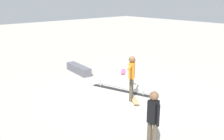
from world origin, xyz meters
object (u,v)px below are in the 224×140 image
Objects in this scene: skater_main at (132,75)px; skateboard_main at (135,100)px; grind_rail at (121,86)px; skate_ledge at (79,69)px; bystander_black_shirt at (153,119)px; loose_skateboard_pink at (123,71)px.

skateboard_main is (-0.21, 0.02, -0.93)m from skater_main.
grind_rail is 3.33m from skate_ledge.
skateboard_main is at bearing 172.50° from skate_ledge.
grind_rail is at bearing 144.84° from bystander_black_shirt.
skater_main is 2.25× the size of skateboard_main.
skater_main is 1.05× the size of bystander_black_shirt.
bystander_black_shirt is (-2.65, 2.01, -0.07)m from skater_main.
skate_ledge is 1.10× the size of skater_main.
bystander_black_shirt is at bearing 159.64° from skate_ledge.
skate_ledge is (3.32, -0.16, 0.00)m from grind_rail.
loose_skateboard_pink is (1.77, -1.88, -0.12)m from grind_rail.
skate_ledge is at bearing -19.72° from grind_rail.
grind_rail is 1.62× the size of bystander_black_shirt.
skater_main is 2.39× the size of loose_skateboard_pink.
skater_main is at bearing 140.38° from grind_rail.
grind_rail reaches higher than loose_skateboard_pink.
skateboard_main is at bearing 139.32° from bystander_black_shirt.
grind_rail is 1.35m from skater_main.
skater_main reaches higher than skate_ledge.
skate_ledge is at bearing 94.95° from loose_skateboard_pink.
skate_ledge is 1.15× the size of bystander_black_shirt.
bystander_black_shirt is 6.98m from loose_skateboard_pink.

